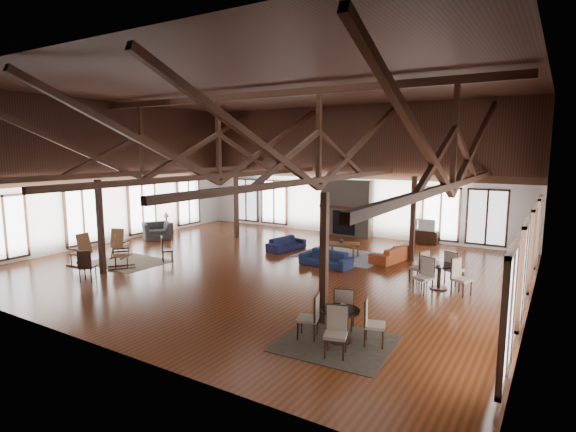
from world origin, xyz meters
The scene contains 31 objects.
floor centered at (0.00, 0.00, 0.00)m, with size 16.00×16.00×0.00m, color #612914.
ceiling centered at (0.00, 0.00, 6.00)m, with size 16.00×14.00×0.02m, color black.
wall_back centered at (0.00, 7.00, 3.00)m, with size 16.00×0.02×6.00m, color silver.
wall_front centered at (0.00, -7.00, 3.00)m, with size 16.00×0.02×6.00m, color silver.
wall_left centered at (-8.00, 0.00, 3.00)m, with size 0.02×14.00×6.00m, color silver.
wall_right centered at (8.00, 0.00, 3.00)m, with size 0.02×14.00×6.00m, color silver.
roof_truss centered at (0.00, 0.00, 4.03)m, with size 15.60×14.07×3.14m.
post_grid centered at (0.00, 0.00, 1.52)m, with size 8.16×7.16×3.05m.
fireplace centered at (0.00, 6.67, 1.29)m, with size 2.50×0.69×2.60m.
ceiling_fan centered at (0.50, -1.00, 3.73)m, with size 1.60×1.60×0.75m.
sofa_navy_front centered at (1.73, 1.12, 0.27)m, with size 1.82×0.71×0.53m, color #161E3D.
sofa_navy_left centered at (-0.78, 2.57, 0.25)m, with size 0.67×1.72×0.50m, color #141838.
sofa_orange centered at (3.40, 3.01, 0.27)m, with size 0.72×1.85×0.54m, color #933C1C.
coffee_table centered at (1.57, 2.83, 0.43)m, with size 1.42×1.06×0.49m.
vase centered at (1.47, 2.91, 0.60)m, with size 0.20×0.20×0.21m, color #B2B2B2.
armchair centered at (-6.90, 1.38, 0.37)m, with size 1.15×1.01×0.75m, color #323235.
side_table_lamp centered at (-7.24, 2.31, 0.42)m, with size 0.44×0.44×1.12m.
rocking_chair_a centered at (-5.37, -1.79, 0.53)m, with size 0.77×0.98×1.12m.
rocking_chair_b centered at (-4.14, -2.81, 0.54)m, with size 0.91×0.98×1.14m.
rocking_chair_c centered at (-5.42, -3.27, 0.55)m, with size 0.95×0.58×1.16m.
side_chair_a centered at (-3.41, -1.39, 0.54)m, with size 0.55×0.55×0.93m.
side_chair_b centered at (-3.63, -4.34, 0.57)m, with size 0.58×0.58×0.99m.
cafe_table_near centered at (4.76, -4.22, 0.48)m, with size 1.89×1.89×0.97m.
cafe_table_far centered at (5.65, 0.57, 0.50)m, with size 1.94×1.94×1.00m.
cup_near centered at (4.79, -4.14, 0.75)m, with size 0.13×0.13×0.10m, color #B2B2B2.
cup_far centered at (5.63, 0.49, 0.77)m, with size 0.13×0.13×0.10m, color #B2B2B2.
tv_console centered at (3.61, 6.75, 0.28)m, with size 1.12×0.42×0.56m, color black.
television centered at (3.64, 6.75, 0.81)m, with size 0.88×0.11×0.50m, color #B2B2B2.
rug_tan centered at (-4.53, -2.06, 0.01)m, with size 2.54×1.99×0.01m, color #C4B088.
rug_navy centered at (1.56, 2.83, 0.01)m, with size 3.20×2.40×0.01m, color #172141.
rug_dark centered at (4.74, -4.36, 0.01)m, with size 2.26×2.06×0.01m, color black.
Camera 1 is at (8.50, -12.39, 3.98)m, focal length 28.00 mm.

